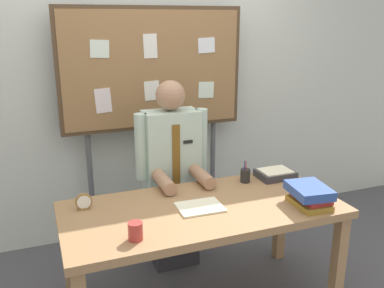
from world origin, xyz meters
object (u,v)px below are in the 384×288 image
(book_stack, at_px, (310,195))
(paper_tray, at_px, (275,174))
(bulletin_board, at_px, (153,73))
(coffee_mug, at_px, (135,231))
(open_notebook, at_px, (200,207))
(pen_holder, at_px, (245,175))
(desk_clock, at_px, (84,202))
(person, at_px, (172,182))
(desk, at_px, (203,218))

(book_stack, height_order, paper_tray, book_stack)
(bulletin_board, relative_size, coffee_mug, 19.83)
(open_notebook, height_order, paper_tray, paper_tray)
(pen_holder, bearing_deg, paper_tray, -0.77)
(open_notebook, bearing_deg, desk_clock, 160.37)
(open_notebook, bearing_deg, person, 87.64)
(desk_clock, height_order, coffee_mug, desk_clock)
(desk, relative_size, open_notebook, 6.26)
(pen_holder, height_order, paper_tray, pen_holder)
(coffee_mug, height_order, paper_tray, coffee_mug)
(open_notebook, xyz_separation_m, pen_holder, (0.46, 0.28, 0.04))
(bulletin_board, xyz_separation_m, coffee_mug, (-0.48, -1.30, -0.65))
(desk, relative_size, book_stack, 5.74)
(paper_tray, bearing_deg, book_stack, -96.96)
(book_stack, bearing_deg, open_notebook, 162.25)
(coffee_mug, bearing_deg, pen_holder, 29.37)
(person, bearing_deg, pen_holder, -37.81)
(desk_clock, bearing_deg, open_notebook, -19.63)
(bulletin_board, distance_m, desk_clock, 1.26)
(desk, bearing_deg, coffee_mug, -152.30)
(desk, bearing_deg, book_stack, -20.07)
(bulletin_board, relative_size, pen_holder, 12.11)
(book_stack, xyz_separation_m, desk_clock, (-1.31, 0.44, -0.02))
(bulletin_board, xyz_separation_m, book_stack, (0.62, -1.27, -0.63))
(desk_clock, distance_m, pen_holder, 1.13)
(desk, distance_m, coffee_mug, 0.56)
(desk, height_order, person, person)
(person, bearing_deg, open_notebook, -92.36)
(book_stack, relative_size, pen_holder, 1.87)
(open_notebook, xyz_separation_m, desk_clock, (-0.66, 0.24, 0.04))
(desk, bearing_deg, person, 90.00)
(person, relative_size, desk_clock, 14.05)
(bulletin_board, relative_size, paper_tray, 7.45)
(open_notebook, height_order, coffee_mug, coffee_mug)
(person, bearing_deg, bulletin_board, 90.01)
(open_notebook, distance_m, coffee_mug, 0.52)
(desk, xyz_separation_m, bulletin_board, (-0.00, 1.04, 0.79))
(open_notebook, xyz_separation_m, paper_tray, (0.71, 0.28, 0.02))
(book_stack, xyz_separation_m, open_notebook, (-0.65, 0.21, -0.06))
(book_stack, distance_m, paper_tray, 0.49)
(person, bearing_deg, book_stack, -53.11)
(bulletin_board, bearing_deg, open_notebook, -91.38)
(desk_clock, xyz_separation_m, coffee_mug, (0.21, -0.47, 0.00))
(book_stack, xyz_separation_m, paper_tray, (0.06, 0.49, -0.04))
(pen_holder, bearing_deg, desk, -148.82)
(bulletin_board, height_order, coffee_mug, bulletin_board)
(coffee_mug, bearing_deg, bulletin_board, 69.50)
(open_notebook, xyz_separation_m, coffee_mug, (-0.46, -0.23, 0.04))
(coffee_mug, relative_size, pen_holder, 0.61)
(person, distance_m, paper_tray, 0.77)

